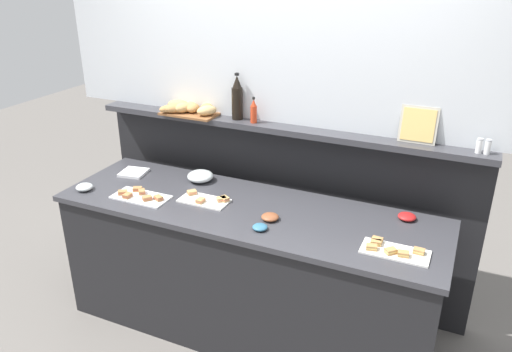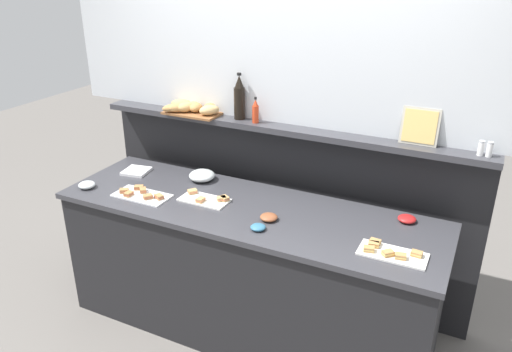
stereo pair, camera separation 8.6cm
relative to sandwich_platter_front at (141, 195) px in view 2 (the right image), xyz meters
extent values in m
plane|color=slate|center=(0.68, 0.75, -0.93)|extent=(12.00, 12.00, 0.00)
cube|color=black|center=(0.68, 0.15, -0.49)|extent=(2.38, 0.70, 0.88)
cube|color=#38383D|center=(0.68, 0.15, -0.03)|extent=(2.42, 0.74, 0.03)
cube|color=black|center=(0.68, 0.70, -0.29)|extent=(2.72, 0.08, 1.26)
cube|color=#38383D|center=(0.68, 0.65, 0.36)|extent=(2.72, 0.22, 0.04)
cube|color=silver|center=(0.68, 0.72, 1.03)|extent=(3.32, 0.08, 1.30)
cube|color=white|center=(0.00, 0.00, -0.01)|extent=(0.37, 0.18, 0.01)
cube|color=#AD7A47|center=(-0.07, 0.06, 0.00)|extent=(0.07, 0.06, 0.01)
cube|color=#B24738|center=(-0.07, 0.06, 0.01)|extent=(0.07, 0.06, 0.01)
cube|color=#AD7A47|center=(-0.07, 0.06, 0.02)|extent=(0.07, 0.06, 0.01)
cube|color=#AD7A47|center=(-0.02, 0.04, 0.00)|extent=(0.07, 0.07, 0.01)
cube|color=#B24738|center=(-0.02, 0.04, 0.01)|extent=(0.07, 0.07, 0.01)
cube|color=#AD7A47|center=(-0.02, 0.04, 0.02)|extent=(0.07, 0.07, 0.01)
cube|color=#AD7A47|center=(-0.06, -0.05, 0.00)|extent=(0.04, 0.06, 0.01)
cube|color=#B24738|center=(-0.06, -0.05, 0.01)|extent=(0.04, 0.06, 0.01)
cube|color=#AD7A47|center=(-0.06, -0.05, 0.02)|extent=(0.04, 0.06, 0.01)
cube|color=#AD7A47|center=(-0.12, -0.02, 0.00)|extent=(0.07, 0.06, 0.01)
cube|color=#B24738|center=(-0.12, -0.02, 0.01)|extent=(0.07, 0.06, 0.01)
cube|color=#AD7A47|center=(-0.12, -0.02, 0.02)|extent=(0.07, 0.06, 0.01)
cube|color=#AD7A47|center=(0.14, 0.01, 0.00)|extent=(0.07, 0.06, 0.01)
cube|color=#B24738|center=(0.14, 0.01, 0.01)|extent=(0.07, 0.06, 0.01)
cube|color=#AD7A47|center=(0.14, 0.01, 0.02)|extent=(0.07, 0.06, 0.01)
cube|color=#AD7A47|center=(0.07, -0.03, 0.00)|extent=(0.07, 0.07, 0.01)
cube|color=#B24738|center=(0.07, -0.03, 0.01)|extent=(0.07, 0.07, 0.01)
cube|color=#AD7A47|center=(0.07, -0.03, 0.02)|extent=(0.07, 0.07, 0.01)
cube|color=white|center=(0.40, 0.12, -0.01)|extent=(0.32, 0.16, 0.01)
cube|color=tan|center=(0.39, 0.08, 0.00)|extent=(0.04, 0.06, 0.01)
cube|color=#D1664C|center=(0.39, 0.08, 0.01)|extent=(0.04, 0.06, 0.01)
cube|color=tan|center=(0.39, 0.08, 0.02)|extent=(0.04, 0.06, 0.01)
cube|color=tan|center=(0.52, 0.17, 0.00)|extent=(0.07, 0.06, 0.01)
cube|color=#D1664C|center=(0.52, 0.17, 0.01)|extent=(0.07, 0.06, 0.01)
cube|color=tan|center=(0.52, 0.17, 0.02)|extent=(0.07, 0.06, 0.01)
cube|color=tan|center=(0.28, 0.16, 0.00)|extent=(0.07, 0.07, 0.01)
cube|color=#D1664C|center=(0.28, 0.16, 0.01)|extent=(0.07, 0.07, 0.01)
cube|color=tan|center=(0.28, 0.16, 0.02)|extent=(0.07, 0.07, 0.01)
cube|color=tan|center=(0.50, 0.16, 0.00)|extent=(0.07, 0.07, 0.01)
cube|color=#D1664C|center=(0.50, 0.16, 0.01)|extent=(0.07, 0.07, 0.01)
cube|color=tan|center=(0.50, 0.16, 0.02)|extent=(0.07, 0.07, 0.01)
cube|color=white|center=(1.60, 0.01, -0.01)|extent=(0.35, 0.16, 0.01)
cube|color=#B7844C|center=(1.71, 0.04, 0.00)|extent=(0.06, 0.04, 0.01)
cube|color=#E5C666|center=(1.71, 0.04, 0.01)|extent=(0.06, 0.04, 0.01)
cube|color=#B7844C|center=(1.71, 0.04, 0.02)|extent=(0.06, 0.04, 0.01)
cube|color=#B7844C|center=(1.48, -0.02, 0.00)|extent=(0.06, 0.05, 0.01)
cube|color=#E5C666|center=(1.48, -0.02, 0.01)|extent=(0.06, 0.05, 0.01)
cube|color=#B7844C|center=(1.48, -0.02, 0.02)|extent=(0.06, 0.05, 0.01)
cube|color=#B7844C|center=(1.58, -0.02, 0.00)|extent=(0.07, 0.07, 0.01)
cube|color=#E5C666|center=(1.58, -0.02, 0.01)|extent=(0.07, 0.07, 0.01)
cube|color=#B7844C|center=(1.58, -0.02, 0.02)|extent=(0.07, 0.07, 0.01)
cube|color=#B7844C|center=(1.65, -0.02, 0.00)|extent=(0.06, 0.05, 0.01)
cube|color=#E5C666|center=(1.65, -0.02, 0.01)|extent=(0.06, 0.05, 0.01)
cube|color=#B7844C|center=(1.65, -0.02, 0.02)|extent=(0.06, 0.05, 0.01)
cube|color=#B7844C|center=(1.49, 0.06, 0.00)|extent=(0.06, 0.04, 0.01)
cube|color=#E5C666|center=(1.49, 0.06, 0.01)|extent=(0.06, 0.04, 0.01)
cube|color=#B7844C|center=(1.49, 0.06, 0.02)|extent=(0.06, 0.04, 0.01)
cube|color=#B7844C|center=(1.49, 0.03, 0.00)|extent=(0.06, 0.05, 0.01)
cube|color=#E5C666|center=(1.49, 0.03, 0.01)|extent=(0.06, 0.05, 0.01)
cube|color=#B7844C|center=(1.49, 0.03, 0.02)|extent=(0.06, 0.05, 0.01)
ellipsoid|color=silver|center=(0.22, 0.39, 0.02)|extent=(0.18, 0.18, 0.07)
ellipsoid|color=#E5CC66|center=(0.22, 0.39, 0.01)|extent=(0.14, 0.14, 0.04)
ellipsoid|color=silver|center=(-0.40, -0.06, 0.01)|extent=(0.11, 0.11, 0.04)
ellipsoid|color=#F28C4C|center=(-0.40, -0.06, 0.00)|extent=(0.09, 0.09, 0.03)
ellipsoid|color=brown|center=(0.87, 0.07, 0.01)|extent=(0.10, 0.10, 0.04)
ellipsoid|color=teal|center=(0.86, -0.06, 0.00)|extent=(0.09, 0.09, 0.03)
ellipsoid|color=red|center=(1.60, 0.41, 0.01)|extent=(0.11, 0.11, 0.04)
cube|color=white|center=(-0.27, 0.30, 0.00)|extent=(0.20, 0.20, 0.02)
cylinder|color=black|center=(0.38, 0.64, 0.49)|extent=(0.08, 0.08, 0.22)
cone|color=black|center=(0.38, 0.64, 0.64)|extent=(0.06, 0.06, 0.08)
cylinder|color=black|center=(0.38, 0.64, 0.69)|extent=(0.03, 0.03, 0.02)
cylinder|color=red|center=(0.52, 0.61, 0.44)|extent=(0.04, 0.04, 0.12)
cone|color=red|center=(0.52, 0.61, 0.52)|extent=(0.04, 0.04, 0.04)
cylinder|color=black|center=(0.52, 0.61, 0.55)|extent=(0.02, 0.02, 0.02)
cylinder|color=white|center=(1.91, 0.62, 0.42)|extent=(0.03, 0.03, 0.08)
cylinder|color=#B7BABF|center=(1.91, 0.62, 0.46)|extent=(0.03, 0.03, 0.01)
cylinder|color=white|center=(1.96, 0.62, 0.42)|extent=(0.03, 0.03, 0.08)
cylinder|color=#B7BABF|center=(1.96, 0.62, 0.46)|extent=(0.03, 0.03, 0.01)
cube|color=brown|center=(0.03, 0.62, 0.39)|extent=(0.40, 0.26, 0.02)
ellipsoid|color=tan|center=(-0.09, 0.64, 0.43)|extent=(0.17, 0.13, 0.07)
ellipsoid|color=tan|center=(-0.02, 0.58, 0.43)|extent=(0.15, 0.16, 0.07)
ellipsoid|color=tan|center=(-0.02, 0.70, 0.42)|extent=(0.13, 0.13, 0.05)
ellipsoid|color=tan|center=(0.17, 0.59, 0.43)|extent=(0.16, 0.17, 0.07)
ellipsoid|color=tan|center=(-0.01, 0.67, 0.42)|extent=(0.09, 0.13, 0.06)
ellipsoid|color=#B7844C|center=(-0.06, 0.56, 0.43)|extent=(0.17, 0.18, 0.06)
ellipsoid|color=#B7844C|center=(0.13, 0.67, 0.42)|extent=(0.10, 0.12, 0.06)
ellipsoid|color=#B7844C|center=(0.04, 0.61, 0.43)|extent=(0.12, 0.14, 0.06)
ellipsoid|color=#B7844C|center=(-0.10, 0.55, 0.42)|extent=(0.16, 0.17, 0.05)
cube|color=#B2AD9E|center=(1.57, 0.66, 0.49)|extent=(0.22, 0.06, 0.22)
cube|color=#E0B766|center=(1.57, 0.66, 0.49)|extent=(0.19, 0.04, 0.19)
camera|label=1|loc=(1.86, -2.32, 1.40)|focal=35.30mm
camera|label=2|loc=(1.94, -2.29, 1.40)|focal=35.30mm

